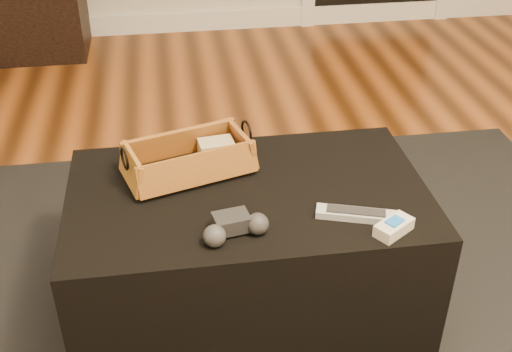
{
  "coord_description": "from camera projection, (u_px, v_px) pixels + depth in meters",
  "views": [
    {
      "loc": [
        -0.07,
        -1.21,
        1.43
      ],
      "look_at": [
        0.14,
        0.23,
        0.49
      ],
      "focal_mm": 45.0,
      "sensor_mm": 36.0,
      "label": 1
    }
  ],
  "objects": [
    {
      "name": "cloth_bundle",
      "position": [
        216.0,
        149.0,
        1.89
      ],
      "size": [
        0.11,
        0.08,
        0.06
      ],
      "primitive_type": "cube",
      "rotation": [
        0.0,
        0.0,
        0.12
      ],
      "color": "#C6AB89",
      "rests_on": "wicker_basket"
    },
    {
      "name": "ottoman",
      "position": [
        248.0,
        250.0,
        1.89
      ],
      "size": [
        1.0,
        0.6,
        0.42
      ],
      "primitive_type": "cube",
      "color": "black",
      "rests_on": "area_rug"
    },
    {
      "name": "tv_remote",
      "position": [
        185.0,
        170.0,
        1.83
      ],
      "size": [
        0.19,
        0.11,
        0.02
      ],
      "primitive_type": "cube",
      "rotation": [
        0.0,
        0.0,
        0.4
      ],
      "color": "black",
      "rests_on": "wicker_basket"
    },
    {
      "name": "game_controller",
      "position": [
        234.0,
        227.0,
        1.59
      ],
      "size": [
        0.18,
        0.12,
        0.06
      ],
      "color": "black",
      "rests_on": "ottoman"
    },
    {
      "name": "baseboard",
      "position": [
        175.0,
        22.0,
        4.03
      ],
      "size": [
        5.0,
        0.04,
        0.12
      ],
      "primitive_type": "cube",
      "color": "white",
      "rests_on": "floor"
    },
    {
      "name": "wicker_basket",
      "position": [
        189.0,
        160.0,
        1.83
      ],
      "size": [
        0.4,
        0.29,
        0.13
      ],
      "color": "#B17628",
      "rests_on": "ottoman"
    },
    {
      "name": "cream_gadget",
      "position": [
        394.0,
        227.0,
        1.61
      ],
      "size": [
        0.12,
        0.1,
        0.04
      ],
      "color": "beige",
      "rests_on": "ottoman"
    },
    {
      "name": "silver_remote",
      "position": [
        356.0,
        214.0,
        1.67
      ],
      "size": [
        0.21,
        0.11,
        0.02
      ],
      "color": "silver",
      "rests_on": "ottoman"
    },
    {
      "name": "area_rug",
      "position": [
        251.0,
        315.0,
        1.97
      ],
      "size": [
        2.6,
        2.0,
        0.01
      ],
      "primitive_type": "cube",
      "color": "black",
      "rests_on": "floor"
    }
  ]
}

